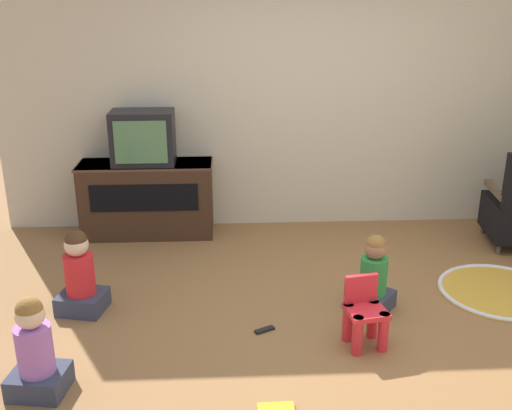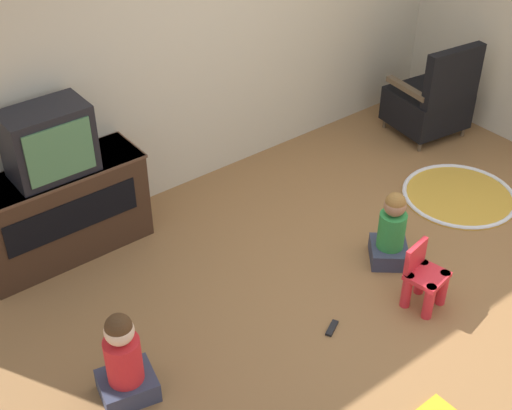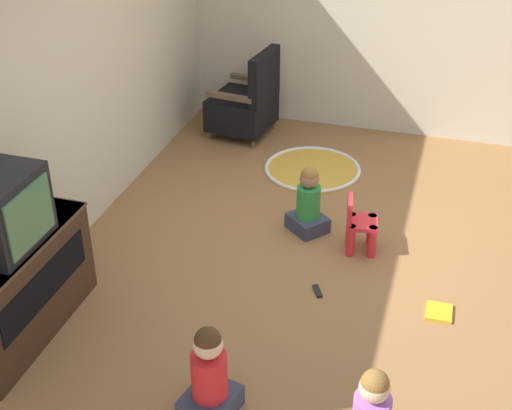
# 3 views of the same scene
# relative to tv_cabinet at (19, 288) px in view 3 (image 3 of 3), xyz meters

# --- Properties ---
(ground_plane) EXTENTS (30.00, 30.00, 0.00)m
(ground_plane) POSITION_rel_tv_cabinet_xyz_m (1.54, -1.83, -0.38)
(ground_plane) COLOR olive
(wall_back) EXTENTS (5.73, 0.12, 2.90)m
(wall_back) POSITION_rel_tv_cabinet_xyz_m (1.41, 0.30, 1.07)
(wall_back) COLOR beige
(wall_back) RESTS_ON ground_plane
(wall_right) EXTENTS (0.12, 5.19, 2.90)m
(wall_right) POSITION_rel_tv_cabinet_xyz_m (4.21, -2.24, 1.07)
(wall_right) COLOR beige
(wall_right) RESTS_ON ground_plane
(tv_cabinet) EXTENTS (1.31, 0.45, 0.74)m
(tv_cabinet) POSITION_rel_tv_cabinet_xyz_m (0.00, 0.00, 0.00)
(tv_cabinet) COLOR #382316
(tv_cabinet) RESTS_ON ground_plane
(television) EXTENTS (0.59, 0.37, 0.52)m
(television) POSITION_rel_tv_cabinet_xyz_m (-0.00, -0.02, 0.62)
(television) COLOR black
(television) RESTS_ON tv_cabinet
(black_armchair) EXTENTS (0.72, 0.71, 0.97)m
(black_armchair) POSITION_rel_tv_cabinet_xyz_m (3.61, -0.50, -0.02)
(black_armchair) COLOR brown
(black_armchair) RESTS_ON ground_plane
(yellow_kid_chair) EXTENTS (0.30, 0.29, 0.49)m
(yellow_kid_chair) POSITION_rel_tv_cabinet_xyz_m (1.72, -2.09, -0.17)
(yellow_kid_chair) COLOR red
(yellow_kid_chair) RESTS_ON ground_plane
(play_mat) EXTENTS (0.98, 0.98, 0.04)m
(play_mat) POSITION_rel_tv_cabinet_xyz_m (3.00, -1.40, -0.37)
(play_mat) COLOR gold
(play_mat) RESTS_ON ground_plane
(child_watching_center) EXTENTS (0.40, 0.36, 0.67)m
(child_watching_center) POSITION_rel_tv_cabinet_xyz_m (-0.33, -1.52, -0.10)
(child_watching_center) COLOR #33384C
(child_watching_center) RESTS_ON ground_plane
(child_watching_right) EXTENTS (0.41, 0.42, 0.62)m
(child_watching_right) POSITION_rel_tv_cabinet_xyz_m (1.89, -1.61, -0.12)
(child_watching_right) COLOR #33384C
(child_watching_right) RESTS_ON ground_plane
(book) EXTENTS (0.22, 0.20, 0.02)m
(book) POSITION_rel_tv_cabinet_xyz_m (1.06, -2.81, -0.37)
(book) COLOR gold
(book) RESTS_ON ground_plane
(remote_control) EXTENTS (0.15, 0.11, 0.02)m
(remote_control) POSITION_rel_tv_cabinet_xyz_m (1.05, -1.89, -0.37)
(remote_control) COLOR black
(remote_control) RESTS_ON ground_plane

